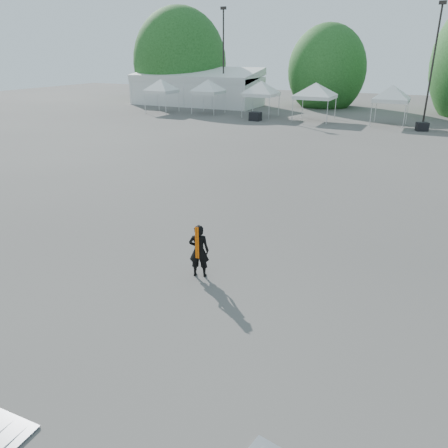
% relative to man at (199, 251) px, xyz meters
% --- Properties ---
extents(ground, '(120.00, 120.00, 0.00)m').
position_rel_man_xyz_m(ground, '(1.09, 2.14, -0.77)').
color(ground, '#474442').
rests_on(ground, ground).
extents(marquee, '(15.00, 6.25, 4.23)m').
position_rel_man_xyz_m(marquee, '(-20.91, 37.14, 1.20)').
color(marquee, silver).
rests_on(marquee, ground).
extents(light_pole_west, '(0.60, 0.25, 10.30)m').
position_rel_man_xyz_m(light_pole_west, '(-16.91, 36.14, 5.00)').
color(light_pole_west, black).
rests_on(light_pole_west, ground).
extents(light_pole_east, '(0.60, 0.25, 9.80)m').
position_rel_man_xyz_m(light_pole_east, '(4.09, 34.14, 4.74)').
color(light_pole_east, black).
rests_on(light_pole_east, ground).
extents(tree_far_w, '(4.80, 4.80, 7.30)m').
position_rel_man_xyz_m(tree_far_w, '(-24.91, 40.14, 3.76)').
color(tree_far_w, '#382314').
rests_on(tree_far_w, ground).
extents(tree_mid_w, '(4.16, 4.16, 6.33)m').
position_rel_man_xyz_m(tree_mid_w, '(-6.91, 42.14, 3.15)').
color(tree_mid_w, '#382314').
rests_on(tree_mid_w, ground).
extents(tent_a, '(3.82, 3.82, 3.88)m').
position_rel_man_xyz_m(tent_a, '(-20.78, 29.55, 2.28)').
color(tent_a, silver).
rests_on(tent_a, ground).
extents(tent_b, '(3.86, 3.86, 3.88)m').
position_rel_man_xyz_m(tent_b, '(-16.07, 30.91, 2.28)').
color(tent_b, silver).
rests_on(tent_b, ground).
extents(tent_c, '(4.18, 4.18, 3.88)m').
position_rel_man_xyz_m(tent_c, '(-10.37, 30.93, 2.28)').
color(tent_c, silver).
rests_on(tent_c, ground).
extents(tent_d, '(4.74, 4.74, 3.88)m').
position_rel_man_xyz_m(tent_d, '(-5.10, 30.92, 2.28)').
color(tent_d, silver).
rests_on(tent_d, ground).
extents(tent_e, '(4.01, 4.01, 3.88)m').
position_rel_man_xyz_m(tent_e, '(1.44, 30.93, 2.28)').
color(tent_e, silver).
rests_on(tent_e, ground).
extents(man, '(0.65, 0.54, 1.54)m').
position_rel_man_xyz_m(man, '(0.00, 0.00, 0.00)').
color(man, black).
rests_on(man, ground).
extents(crate_west, '(1.05, 0.84, 0.78)m').
position_rel_man_xyz_m(crate_west, '(-9.82, 28.29, -0.39)').
color(crate_west, black).
rests_on(crate_west, ground).
extents(crate_mid, '(1.06, 0.95, 0.68)m').
position_rel_man_xyz_m(crate_mid, '(4.23, 28.96, -0.44)').
color(crate_mid, black).
rests_on(crate_mid, ground).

